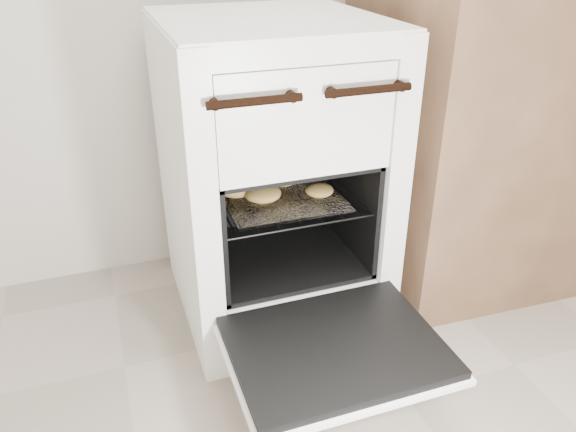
% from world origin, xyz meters
% --- Properties ---
extents(stove, '(0.56, 0.62, 0.85)m').
position_xyz_m(stove, '(-0.19, 1.19, 0.42)').
color(stove, white).
rests_on(stove, ground).
extents(oven_door, '(0.50, 0.39, 0.04)m').
position_xyz_m(oven_door, '(-0.19, 0.72, 0.19)').
color(oven_door, black).
rests_on(oven_door, stove).
extents(oven_rack, '(0.40, 0.39, 0.01)m').
position_xyz_m(oven_rack, '(-0.19, 1.13, 0.39)').
color(oven_rack, black).
rests_on(oven_rack, stove).
extents(foil_sheet, '(0.31, 0.28, 0.01)m').
position_xyz_m(foil_sheet, '(-0.19, 1.11, 0.40)').
color(foil_sheet, silver).
rests_on(foil_sheet, oven_rack).
extents(baked_rolls, '(0.32, 0.21, 0.05)m').
position_xyz_m(baked_rolls, '(-0.24, 1.16, 0.42)').
color(baked_rolls, tan).
rests_on(baked_rolls, foil_sheet).
extents(counter, '(1.00, 0.69, 0.97)m').
position_xyz_m(counter, '(0.66, 1.22, 0.49)').
color(counter, brown).
rests_on(counter, ground).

